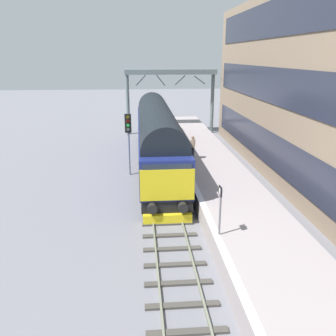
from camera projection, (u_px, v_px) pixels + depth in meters
ground_plane at (162, 193)px, 21.41m from camera, size 140.00×140.00×0.00m
track_main at (162, 192)px, 21.40m from camera, size 2.50×60.00×0.15m
station_platform at (221, 184)px, 21.54m from camera, size 4.00×44.00×1.01m
station_building at (330, 92)px, 20.09m from camera, size 4.95×33.69×11.95m
diesel_locomotive at (157, 134)px, 25.77m from camera, size 2.74×19.28×4.68m
signal_post_near at (128, 136)px, 23.87m from camera, size 0.44×0.22×4.29m
platform_number_sign at (220, 204)px, 13.96m from camera, size 0.10×0.44×2.07m
waiting_passenger at (193, 145)px, 24.68m from camera, size 0.44×0.48×1.64m
overhead_footbridge at (170, 77)px, 36.13m from camera, size 9.30×2.00×6.67m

